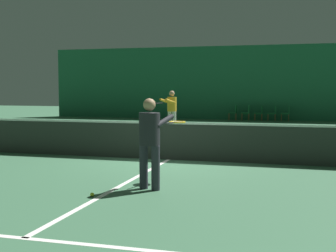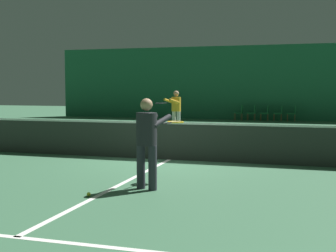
{
  "view_description": "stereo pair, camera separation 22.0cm",
  "coord_description": "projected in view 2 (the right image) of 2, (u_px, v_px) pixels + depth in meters",
  "views": [
    {
      "loc": [
        3.16,
        -11.21,
        1.81
      ],
      "look_at": [
        0.24,
        -0.91,
        0.93
      ],
      "focal_mm": 50.0,
      "sensor_mm": 36.0,
      "label": 1
    },
    {
      "loc": [
        3.37,
        -11.14,
        1.81
      ],
      "look_at": [
        0.24,
        -0.91,
        0.93
      ],
      "focal_mm": 50.0,
      "sensor_mm": 36.0,
      "label": 2
    }
  ],
  "objects": [
    {
      "name": "ground_plane",
      "position": [
        169.0,
        160.0,
        11.75
      ],
      "size": [
        60.0,
        60.0,
        0.0
      ],
      "primitive_type": "plane",
      "color": "#386647"
    },
    {
      "name": "backdrop_curtain",
      "position": [
        248.0,
        83.0,
        26.22
      ],
      "size": [
        23.0,
        0.12,
        4.17
      ],
      "color": "#1E5B3D",
      "rests_on": "ground"
    },
    {
      "name": "court_line_baseline_far",
      "position": [
        239.0,
        124.0,
        23.09
      ],
      "size": [
        11.0,
        0.1,
        0.0
      ],
      "color": "white",
      "rests_on": "ground"
    },
    {
      "name": "court_line_service_far",
      "position": [
        218.0,
        135.0,
        17.85
      ],
      "size": [
        8.25,
        0.1,
        0.0
      ],
      "color": "white",
      "rests_on": "ground"
    },
    {
      "name": "court_line_service_near",
      "position": [
        16.0,
        237.0,
        5.65
      ],
      "size": [
        8.25,
        0.1,
        0.0
      ],
      "color": "white",
      "rests_on": "ground"
    },
    {
      "name": "court_line_centre",
      "position": [
        169.0,
        160.0,
        11.75
      ],
      "size": [
        0.1,
        12.8,
        0.0
      ],
      "color": "white",
      "rests_on": "ground"
    },
    {
      "name": "tennis_net",
      "position": [
        169.0,
        140.0,
        11.71
      ],
      "size": [
        12.0,
        0.1,
        1.07
      ],
      "color": "#2D332D",
      "rests_on": "ground"
    },
    {
      "name": "player_near",
      "position": [
        148.0,
        136.0,
        8.28
      ],
      "size": [
        0.69,
        1.37,
        1.62
      ],
      "rotation": [
        0.0,
        0.0,
        1.3
      ],
      "color": "#2D2D38",
      "rests_on": "ground"
    },
    {
      "name": "player_far",
      "position": [
        175.0,
        108.0,
        19.4
      ],
      "size": [
        0.94,
        1.37,
        1.68
      ],
      "rotation": [
        0.0,
        0.0,
        -2.04
      ],
      "color": "beige",
      "rests_on": "ground"
    },
    {
      "name": "courtside_chair_0",
      "position": [
        240.0,
        112.0,
        25.93
      ],
      "size": [
        0.44,
        0.44,
        0.84
      ],
      "rotation": [
        0.0,
        0.0,
        -1.57
      ],
      "color": "brown",
      "rests_on": "ground"
    },
    {
      "name": "courtside_chair_1",
      "position": [
        253.0,
        112.0,
        25.73
      ],
      "size": [
        0.44,
        0.44,
        0.84
      ],
      "rotation": [
        0.0,
        0.0,
        -1.57
      ],
      "color": "brown",
      "rests_on": "ground"
    },
    {
      "name": "courtside_chair_2",
      "position": [
        266.0,
        112.0,
        25.52
      ],
      "size": [
        0.44,
        0.44,
        0.84
      ],
      "rotation": [
        0.0,
        0.0,
        -1.57
      ],
      "color": "brown",
      "rests_on": "ground"
    },
    {
      "name": "courtside_chair_3",
      "position": [
        279.0,
        112.0,
        25.31
      ],
      "size": [
        0.44,
        0.44,
        0.84
      ],
      "rotation": [
        0.0,
        0.0,
        -1.57
      ],
      "color": "brown",
      "rests_on": "ground"
    },
    {
      "name": "courtside_chair_4",
      "position": [
        293.0,
        112.0,
        25.1
      ],
      "size": [
        0.44,
        0.44,
        0.84
      ],
      "rotation": [
        0.0,
        0.0,
        -1.57
      ],
      "color": "brown",
      "rests_on": "ground"
    },
    {
      "name": "tennis_ball",
      "position": [
        89.0,
        194.0,
        7.8
      ],
      "size": [
        0.07,
        0.07,
        0.07
      ],
      "color": "#D1DB33",
      "rests_on": "ground"
    }
  ]
}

